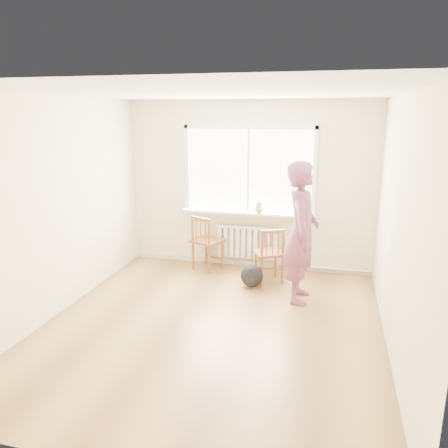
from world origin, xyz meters
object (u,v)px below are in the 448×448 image
Objects in this scene: cat at (259,207)px; backpack at (252,276)px; person at (301,233)px; chair_left at (206,243)px; chair_right at (270,255)px.

cat reaches higher than backpack.
person is 5.66× the size of backpack.
cat is at bearing 34.73° from person.
backpack is (0.03, -0.71, -0.88)m from cat.
chair_left is at bearing 148.55° from backpack.
chair_left is 1.05m from backpack.
chair_right is (1.09, -0.30, -0.02)m from chair_left.
chair_left is 1.05× the size of chair_right.
cat reaches higher than chair_left.
chair_left is 1.84m from person.
chair_left is at bearing -41.03° from chair_right.
chair_right is 0.45× the size of person.
chair_right is at bearing -69.21° from cat.
chair_left reaches higher than chair_right.
cat reaches higher than chair_right.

